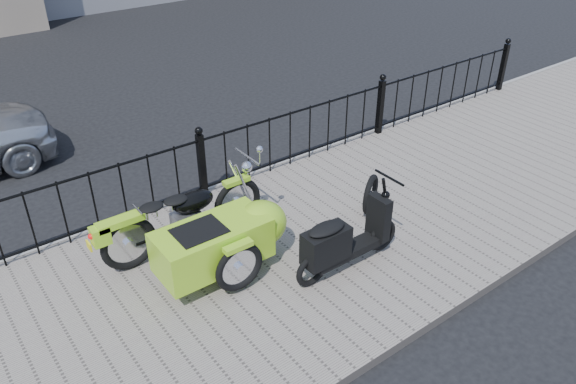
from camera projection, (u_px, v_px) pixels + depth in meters
ground at (255, 244)px, 7.31m from camera, size 120.00×120.00×0.00m
sidewalk at (277, 260)px, 6.94m from camera, size 30.00×3.80×0.12m
curb at (200, 194)px, 8.27m from camera, size 30.00×0.10×0.12m
iron_fence at (202, 166)px, 7.90m from camera, size 14.11×0.11×1.08m
motorcycle_sidecar at (220, 233)px, 6.51m from camera, size 2.28×1.48×0.98m
scooter at (343, 242)px, 6.48m from camera, size 1.55×0.45×1.05m
spare_tire at (370, 194)px, 7.61m from camera, size 0.53×0.35×0.56m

